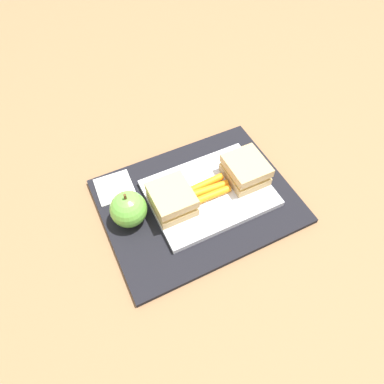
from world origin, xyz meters
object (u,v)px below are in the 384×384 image
food_tray (209,193)px  paper_napkin (115,188)px  sandwich_half_left (246,170)px  sandwich_half_right (172,199)px  apple (129,209)px  carrot_sticks_bundle (209,189)px

food_tray → paper_napkin: 0.19m
sandwich_half_left → sandwich_half_right: 0.16m
sandwich_half_right → food_tray: bearing=180.0°
sandwich_half_left → paper_napkin: bearing=-22.2°
paper_napkin → sandwich_half_left: bearing=157.8°
apple → paper_napkin: size_ratio=1.11×
apple → paper_napkin: (0.00, -0.08, -0.03)m
sandwich_half_right → carrot_sticks_bundle: (-0.08, -0.00, -0.01)m
apple → food_tray: bearing=174.4°
sandwich_half_left → sandwich_half_right: bearing=0.0°
sandwich_half_right → apple: size_ratio=1.03×
food_tray → carrot_sticks_bundle: carrot_sticks_bundle is taller
food_tray → carrot_sticks_bundle: 0.01m
sandwich_half_right → paper_napkin: (0.08, -0.10, -0.03)m
food_tray → sandwich_half_left: size_ratio=2.88×
sandwich_half_left → sandwich_half_right: size_ratio=1.00×
food_tray → sandwich_half_right: 0.08m
apple → paper_napkin: 0.09m
sandwich_half_right → apple: apple is taller
sandwich_half_left → carrot_sticks_bundle: size_ratio=1.01×
carrot_sticks_bundle → apple: (0.16, -0.02, 0.01)m
apple → sandwich_half_left: bearing=176.3°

